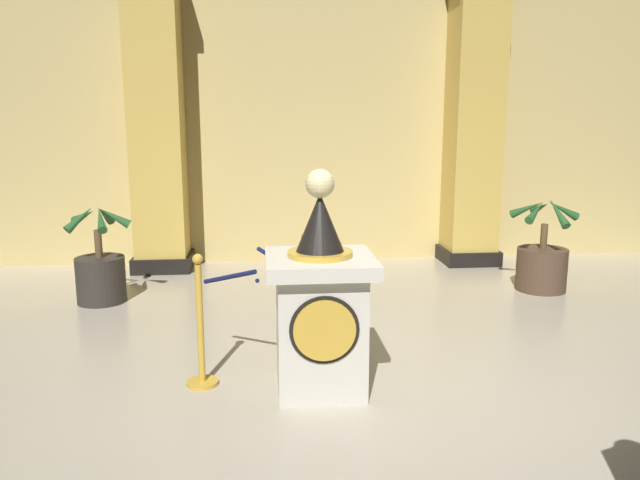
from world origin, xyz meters
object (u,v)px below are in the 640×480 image
Objects in this scene: pedestal_clock at (320,307)px; stanchion_far at (201,340)px; stanchion_near at (306,305)px; potted_palm_right at (542,262)px; potted_palm_left at (100,272)px.

pedestal_clock reaches higher than stanchion_far.
stanchion_far is (-0.85, -0.82, 0.00)m from stanchion_near.
potted_palm_right reaches higher than stanchion_far.
pedestal_clock is 1.48× the size of potted_palm_left.
stanchion_near is 2.62m from potted_palm_left.
pedestal_clock is 1.61× the size of stanchion_far.
pedestal_clock is 0.94m from stanchion_far.
stanchion_near is at bearing 43.79° from stanchion_far.
pedestal_clock is 1.00m from stanchion_near.
potted_palm_right is at bearing 40.36° from pedestal_clock.
potted_palm_right is (5.07, 0.00, -0.00)m from potted_palm_left.
potted_palm_left is (-2.20, 2.44, -0.30)m from pedestal_clock.
potted_palm_left is at bearing 145.70° from stanchion_near.
potted_palm_left is at bearing 119.80° from stanchion_far.
stanchion_near is 3.26m from potted_palm_right.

